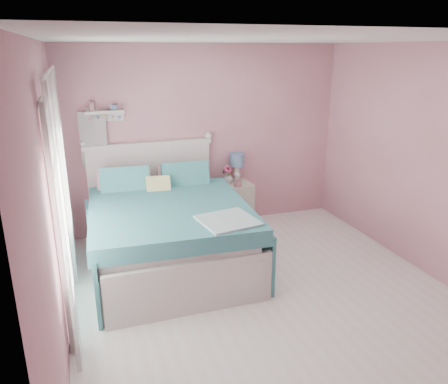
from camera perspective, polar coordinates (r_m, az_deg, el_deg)
floor at (r=4.79m, az=5.78°, el=-13.66°), size 4.50×4.50×0.00m
room_shell at (r=4.18m, az=6.47°, el=5.11°), size 4.50×4.50×4.50m
bed at (r=5.31m, az=-7.39°, el=-5.18°), size 1.88×2.31×1.31m
nightstand at (r=6.44m, az=1.44°, el=-1.65°), size 0.46×0.45×0.66m
table_lamp at (r=6.37m, az=1.72°, el=3.97°), size 0.21×0.21×0.42m
vase at (r=6.32m, az=0.47°, el=1.87°), size 0.17×0.17×0.16m
teacup at (r=6.19m, az=1.83°, el=1.13°), size 0.12×0.12×0.08m
roses at (r=6.28m, az=0.47°, el=2.90°), size 0.14×0.11×0.12m
wall_shelf at (r=5.93m, az=-15.39°, el=9.93°), size 0.50×0.15×0.25m
hanging_dress at (r=5.97m, az=-16.68°, el=6.61°), size 0.34×0.03×0.72m
french_door at (r=4.33m, az=-20.62°, el=-2.54°), size 0.04×1.32×2.16m
curtain_near at (r=3.60m, az=-20.18°, el=-4.89°), size 0.04×0.40×2.32m
curtain_far at (r=5.01m, az=-20.06°, el=1.53°), size 0.04×0.40×2.32m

